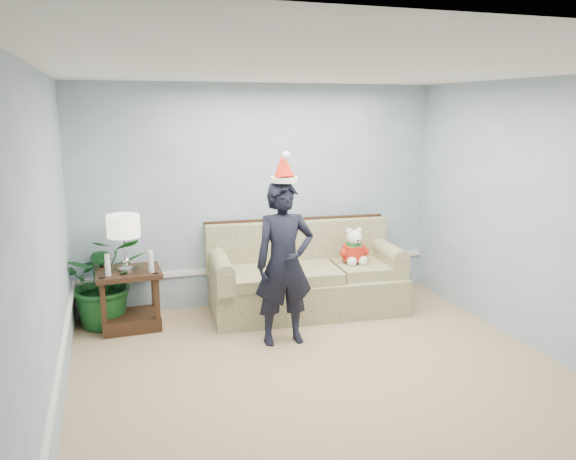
% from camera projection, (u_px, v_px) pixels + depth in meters
% --- Properties ---
extents(room_shell, '(4.54, 5.04, 2.74)m').
position_uv_depth(room_shell, '(342.00, 240.00, 4.58)').
color(room_shell, tan).
rests_on(room_shell, ground).
extents(wainscot_trim, '(4.49, 4.99, 0.06)m').
position_uv_depth(wainscot_trim, '(182.00, 311.00, 5.51)').
color(wainscot_trim, white).
rests_on(wainscot_trim, room_shell).
extents(sofa, '(2.35, 1.14, 1.07)m').
position_uv_depth(sofa, '(305.00, 279.00, 6.79)').
color(sofa, brown).
rests_on(sofa, room_shell).
extents(side_table, '(0.70, 0.60, 0.67)m').
position_uv_depth(side_table, '(130.00, 305.00, 6.23)').
color(side_table, '#322012').
rests_on(side_table, room_shell).
extents(table_lamp, '(0.35, 0.35, 0.62)m').
position_uv_depth(table_lamp, '(123.00, 228.00, 6.02)').
color(table_lamp, silver).
rests_on(table_lamp, side_table).
extents(candle_pair, '(0.51, 0.06, 0.24)m').
position_uv_depth(candle_pair, '(130.00, 264.00, 5.99)').
color(candle_pair, silver).
rests_on(candle_pair, side_table).
extents(houseplant, '(0.98, 0.86, 1.06)m').
position_uv_depth(houseplant, '(105.00, 280.00, 6.26)').
color(houseplant, '#195521').
rests_on(houseplant, room_shell).
extents(man, '(0.63, 0.42, 1.70)m').
position_uv_depth(man, '(284.00, 264.00, 5.74)').
color(man, black).
rests_on(man, room_shell).
extents(santa_hat, '(0.29, 0.32, 0.32)m').
position_uv_depth(santa_hat, '(284.00, 168.00, 5.54)').
color(santa_hat, white).
rests_on(santa_hat, man).
extents(teddy_bear, '(0.28, 0.32, 0.44)m').
position_uv_depth(teddy_bear, '(354.00, 250.00, 6.79)').
color(teddy_bear, white).
rests_on(teddy_bear, sofa).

